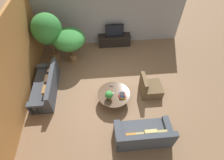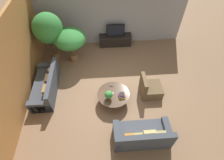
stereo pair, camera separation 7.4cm
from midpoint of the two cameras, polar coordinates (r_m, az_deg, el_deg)
ground_plane at (r=7.12m, az=-0.38°, el=-3.06°), size 24.00×24.00×0.00m
back_wall_stone at (r=8.69m, az=-2.42°, el=20.54°), size 7.40×0.12×3.00m
side_wall_left at (r=6.80m, az=-29.23°, el=4.53°), size 0.12×7.40×3.00m
media_console at (r=9.09m, az=0.52°, el=12.92°), size 1.61×0.50×0.54m
television at (r=8.76m, az=0.54°, el=15.92°), size 0.87×0.13×0.62m
coffee_table at (r=6.54m, az=0.24°, el=-5.21°), size 1.20×1.20×0.43m
couch_by_wall at (r=7.33m, az=-20.94°, el=-1.97°), size 0.84×2.13×0.84m
couch_near_entry at (r=5.87m, az=9.81°, el=-17.20°), size 1.80×0.84×0.84m
armchair_wicker at (r=6.96m, az=11.91°, el=-2.60°), size 0.80×0.76×0.86m
potted_palm_tall at (r=7.93m, az=-20.68°, el=15.08°), size 1.23×1.23×2.25m
potted_palm_corner at (r=7.81m, az=-14.09°, el=12.65°), size 1.37×1.37×1.60m
potted_plant_tabletop at (r=6.17m, az=-1.35°, el=-4.91°), size 0.28×0.28×0.35m
book_stack at (r=6.35m, az=3.06°, el=-4.99°), size 0.27×0.31×0.13m
remote_black at (r=6.67m, az=-0.66°, el=-1.90°), size 0.16×0.10×0.02m
remote_silver at (r=6.43m, az=-0.10°, el=-4.59°), size 0.13×0.15×0.02m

